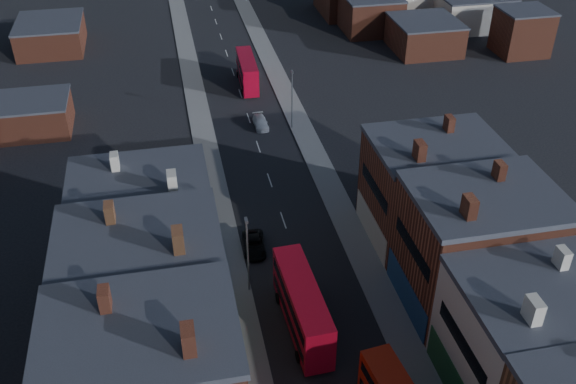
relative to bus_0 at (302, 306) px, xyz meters
name	(u,v)px	position (x,y,z in m)	size (l,w,h in m)	color
pavement_west	(212,177)	(-5.00, 25.56, -2.50)	(3.00, 200.00, 0.12)	gray
pavement_east	(320,165)	(8.00, 25.56, -2.50)	(3.00, 200.00, 0.12)	gray
lamp_post_2	(248,251)	(-3.70, 5.56, 2.14)	(0.25, 0.70, 8.12)	slate
lamp_post_3	(292,96)	(6.70, 35.56, 2.14)	(0.25, 0.70, 8.12)	slate
bus_0	(302,306)	(0.00, 0.00, 0.00)	(3.13, 11.08, 4.75)	#B70A20
bus_2	(247,71)	(3.00, 50.11, -0.23)	(2.81, 10.08, 4.32)	#A0071D
car_2	(254,244)	(-2.30, 11.34, -1.92)	(2.13, 4.61, 1.28)	black
car_3	(261,123)	(2.70, 36.82, -1.94)	(1.73, 4.25, 1.23)	silver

